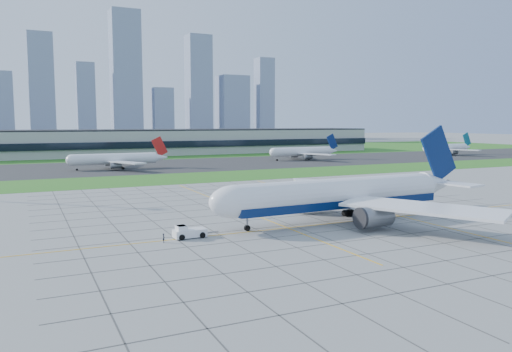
{
  "coord_description": "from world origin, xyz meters",
  "views": [
    {
      "loc": [
        -55.82,
        -84.78,
        20.27
      ],
      "look_at": [
        -3.31,
        26.41,
        7.0
      ],
      "focal_mm": 35.0,
      "sensor_mm": 36.0,
      "label": 1
    }
  ],
  "objects_px": {
    "crew_far": "(493,214)",
    "airliner": "(341,195)",
    "distant_jet_2": "(303,152)",
    "distant_jet_3": "(447,148)",
    "distant_jet_1": "(116,159)",
    "pushback_tug": "(188,232)",
    "crew_near": "(164,238)"
  },
  "relations": [
    {
      "from": "crew_far",
      "to": "airliner",
      "type": "bearing_deg",
      "value": -154.66
    },
    {
      "from": "distant_jet_2",
      "to": "distant_jet_3",
      "type": "bearing_deg",
      "value": -1.77
    },
    {
      "from": "airliner",
      "to": "distant_jet_1",
      "type": "relative_size",
      "value": 1.48
    },
    {
      "from": "pushback_tug",
      "to": "crew_near",
      "type": "bearing_deg",
      "value": -164.4
    },
    {
      "from": "airliner",
      "to": "distant_jet_2",
      "type": "distance_m",
      "value": 168.2
    },
    {
      "from": "distant_jet_2",
      "to": "distant_jet_1",
      "type": "bearing_deg",
      "value": -173.18
    },
    {
      "from": "pushback_tug",
      "to": "distant_jet_1",
      "type": "bearing_deg",
      "value": 83.26
    },
    {
      "from": "distant_jet_2",
      "to": "distant_jet_3",
      "type": "distance_m",
      "value": 101.66
    },
    {
      "from": "crew_near",
      "to": "crew_far",
      "type": "bearing_deg",
      "value": -88.8
    },
    {
      "from": "crew_near",
      "to": "distant_jet_1",
      "type": "distance_m",
      "value": 140.35
    },
    {
      "from": "crew_far",
      "to": "distant_jet_3",
      "type": "height_order",
      "value": "distant_jet_3"
    },
    {
      "from": "pushback_tug",
      "to": "distant_jet_3",
      "type": "xyz_separation_m",
      "value": [
        213.88,
        146.79,
        3.45
      ]
    },
    {
      "from": "airliner",
      "to": "distant_jet_1",
      "type": "xyz_separation_m",
      "value": [
        -22.02,
        136.44,
        -0.88
      ]
    },
    {
      "from": "pushback_tug",
      "to": "distant_jet_2",
      "type": "distance_m",
      "value": 187.33
    },
    {
      "from": "crew_far",
      "to": "distant_jet_3",
      "type": "bearing_deg",
      "value": 91.83
    },
    {
      "from": "airliner",
      "to": "pushback_tug",
      "type": "height_order",
      "value": "airliner"
    },
    {
      "from": "airliner",
      "to": "crew_near",
      "type": "xyz_separation_m",
      "value": [
        -38.09,
        -2.94,
        -4.59
      ]
    },
    {
      "from": "pushback_tug",
      "to": "distant_jet_1",
      "type": "xyz_separation_m",
      "value": [
        11.29,
        137.85,
        3.45
      ]
    },
    {
      "from": "airliner",
      "to": "distant_jet_3",
      "type": "relative_size",
      "value": 1.48
    },
    {
      "from": "crew_near",
      "to": "distant_jet_3",
      "type": "bearing_deg",
      "value": -47.68
    },
    {
      "from": "crew_near",
      "to": "crew_far",
      "type": "relative_size",
      "value": 0.96
    },
    {
      "from": "crew_far",
      "to": "distant_jet_1",
      "type": "bearing_deg",
      "value": 155.23
    },
    {
      "from": "crew_far",
      "to": "distant_jet_2",
      "type": "relative_size",
      "value": 0.04
    },
    {
      "from": "distant_jet_1",
      "to": "distant_jet_3",
      "type": "height_order",
      "value": "same"
    },
    {
      "from": "crew_far",
      "to": "distant_jet_1",
      "type": "distance_m",
      "value": 157.13
    },
    {
      "from": "airliner",
      "to": "crew_near",
      "type": "height_order",
      "value": "airliner"
    },
    {
      "from": "distant_jet_3",
      "to": "airliner",
      "type": "bearing_deg",
      "value": -141.16
    },
    {
      "from": "airliner",
      "to": "crew_far",
      "type": "height_order",
      "value": "airliner"
    },
    {
      "from": "distant_jet_3",
      "to": "crew_far",
      "type": "bearing_deg",
      "value": -133.63
    },
    {
      "from": "airliner",
      "to": "pushback_tug",
      "type": "bearing_deg",
      "value": -179.62
    },
    {
      "from": "pushback_tug",
      "to": "distant_jet_1",
      "type": "distance_m",
      "value": 138.36
    },
    {
      "from": "airliner",
      "to": "pushback_tug",
      "type": "xyz_separation_m",
      "value": [
        -33.31,
        -1.42,
        -4.33
      ]
    }
  ]
}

